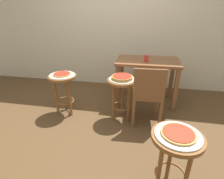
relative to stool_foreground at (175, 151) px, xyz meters
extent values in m
plane|color=brown|center=(-0.84, 0.77, -0.47)|extent=(6.00, 6.00, 0.00)
cube|color=beige|center=(-0.84, 2.42, 1.03)|extent=(6.00, 0.10, 3.00)
cylinder|color=brown|center=(0.00, 0.00, 0.14)|extent=(0.41, 0.41, 0.03)
cylinder|color=brown|center=(0.00, 0.13, -0.17)|extent=(0.04, 0.04, 0.59)
cylinder|color=brown|center=(-0.11, -0.06, -0.17)|extent=(0.04, 0.04, 0.59)
cylinder|color=brown|center=(0.11, -0.06, -0.17)|extent=(0.04, 0.04, 0.59)
torus|color=brown|center=(0.00, 0.00, -0.26)|extent=(0.27, 0.27, 0.02)
cylinder|color=silver|center=(0.00, 0.00, 0.16)|extent=(0.36, 0.36, 0.01)
cylinder|color=tan|center=(0.00, 0.00, 0.17)|extent=(0.27, 0.27, 0.01)
cylinder|color=#B23823|center=(0.00, 0.00, 0.18)|extent=(0.24, 0.24, 0.01)
cylinder|color=brown|center=(-0.58, 1.09, 0.14)|extent=(0.41, 0.41, 0.03)
cylinder|color=brown|center=(-0.58, 1.21, -0.17)|extent=(0.04, 0.04, 0.59)
cylinder|color=brown|center=(-0.69, 1.02, -0.17)|extent=(0.04, 0.04, 0.59)
cylinder|color=brown|center=(-0.47, 1.02, -0.17)|extent=(0.04, 0.04, 0.59)
torus|color=brown|center=(-0.58, 1.09, -0.26)|extent=(0.27, 0.27, 0.02)
cylinder|color=white|center=(-0.58, 1.09, 0.16)|extent=(0.35, 0.35, 0.01)
cylinder|color=#B78442|center=(-0.58, 1.09, 0.19)|extent=(0.29, 0.29, 0.04)
cylinder|color=red|center=(-0.58, 1.09, 0.21)|extent=(0.26, 0.26, 0.01)
cylinder|color=brown|center=(-1.45, 1.09, 0.14)|extent=(0.41, 0.41, 0.03)
cylinder|color=brown|center=(-1.45, 1.21, -0.17)|extent=(0.04, 0.04, 0.59)
cylinder|color=brown|center=(-1.56, 1.03, -0.17)|extent=(0.04, 0.04, 0.59)
cylinder|color=brown|center=(-1.35, 1.03, -0.17)|extent=(0.04, 0.04, 0.59)
torus|color=brown|center=(-1.45, 1.09, -0.26)|extent=(0.27, 0.27, 0.02)
cylinder|color=white|center=(-1.45, 1.09, 0.16)|extent=(0.36, 0.36, 0.01)
cylinder|color=tan|center=(-1.45, 1.09, 0.17)|extent=(0.26, 0.26, 0.01)
cylinder|color=red|center=(-1.45, 1.09, 0.18)|extent=(0.23, 0.23, 0.01)
cube|color=brown|center=(-0.24, 1.71, 0.26)|extent=(1.01, 0.62, 0.04)
cube|color=brown|center=(-0.69, 1.45, -0.11)|extent=(0.06, 0.06, 0.71)
cube|color=brown|center=(0.21, 1.45, -0.11)|extent=(0.06, 0.06, 0.71)
cube|color=brown|center=(-0.69, 1.97, -0.11)|extent=(0.06, 0.06, 0.71)
cube|color=brown|center=(0.21, 1.97, -0.11)|extent=(0.06, 0.06, 0.71)
cylinder|color=red|center=(-0.27, 1.61, 0.33)|extent=(0.07, 0.07, 0.10)
cube|color=brown|center=(-0.22, 1.10, -0.04)|extent=(0.43, 0.43, 0.04)
cube|color=brown|center=(-0.21, 0.92, 0.18)|extent=(0.40, 0.06, 0.40)
cube|color=brown|center=(-0.05, 1.29, -0.26)|extent=(0.04, 0.04, 0.42)
cube|color=brown|center=(-0.41, 1.27, -0.26)|extent=(0.04, 0.04, 0.42)
cube|color=brown|center=(-0.03, 0.93, -0.26)|extent=(0.04, 0.04, 0.42)
cube|color=brown|center=(-0.39, 0.91, -0.26)|extent=(0.04, 0.04, 0.42)
camera|label=1|loc=(-0.30, -1.16, 1.04)|focal=28.37mm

